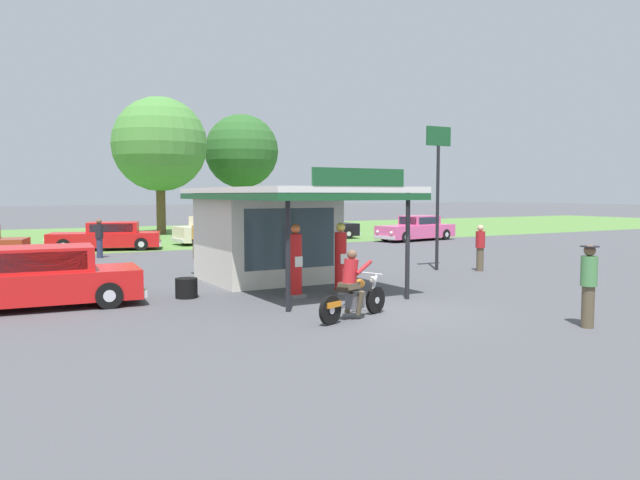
# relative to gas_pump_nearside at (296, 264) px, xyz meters

# --- Properties ---
(ground_plane) EXTENTS (300.00, 300.00, 0.00)m
(ground_plane) POSITION_rel_gas_pump_nearside_xyz_m (1.19, -2.60, -0.92)
(ground_plane) COLOR #4C4C51
(grass_verge_strip) EXTENTS (120.00, 24.00, 0.01)m
(grass_verge_strip) POSITION_rel_gas_pump_nearside_xyz_m (1.19, 27.40, -0.92)
(grass_verge_strip) COLOR #56843D
(grass_verge_strip) RESTS_ON ground
(service_station_kiosk) EXTENTS (4.48, 7.59, 3.46)m
(service_station_kiosk) POSITION_rel_gas_pump_nearside_xyz_m (0.72, 3.05, 0.83)
(service_station_kiosk) COLOR silver
(service_station_kiosk) RESTS_ON ground
(gas_pump_nearside) EXTENTS (0.44, 0.44, 2.01)m
(gas_pump_nearside) POSITION_rel_gas_pump_nearside_xyz_m (0.00, 0.00, 0.00)
(gas_pump_nearside) COLOR slate
(gas_pump_nearside) RESTS_ON ground
(gas_pump_offside) EXTENTS (0.44, 0.44, 2.02)m
(gas_pump_offside) POSITION_rel_gas_pump_nearside_xyz_m (1.43, 0.00, 0.00)
(gas_pump_offside) COLOR slate
(gas_pump_offside) RESTS_ON ground
(motorcycle_with_rider) EXTENTS (2.20, 0.96, 1.58)m
(motorcycle_with_rider) POSITION_rel_gas_pump_nearside_xyz_m (-0.19, -3.18, -0.27)
(motorcycle_with_rider) COLOR black
(motorcycle_with_rider) RESTS_ON ground
(featured_classic_sedan) EXTENTS (5.49, 2.35, 1.52)m
(featured_classic_sedan) POSITION_rel_gas_pump_nearside_xyz_m (-6.35, 1.88, -0.22)
(featured_classic_sedan) COLOR red
(featured_classic_sedan) RESTS_ON ground
(parked_car_back_row_centre_right) EXTENTS (5.04, 2.22, 1.59)m
(parked_car_back_row_centre_right) POSITION_rel_gas_pump_nearside_xyz_m (4.33, 18.28, -0.20)
(parked_car_back_row_centre_right) COLOR beige
(parked_car_back_row_centre_right) RESTS_ON ground
(parked_car_back_row_centre) EXTENTS (5.66, 2.58, 1.51)m
(parked_car_back_row_centre) POSITION_rel_gas_pump_nearside_xyz_m (15.86, 14.67, -0.24)
(parked_car_back_row_centre) COLOR #E55993
(parked_car_back_row_centre) RESTS_ON ground
(parked_car_back_row_far_left) EXTENTS (5.34, 2.40, 1.56)m
(parked_car_back_row_far_left) POSITION_rel_gas_pump_nearside_xyz_m (11.29, 18.80, -0.22)
(parked_car_back_row_far_left) COLOR black
(parked_car_back_row_far_left) RESTS_ON ground
(parked_car_back_row_centre_left) EXTENTS (5.83, 3.41, 1.41)m
(parked_car_back_row_centre_left) POSITION_rel_gas_pump_nearside_xyz_m (-1.81, 17.42, -0.27)
(parked_car_back_row_centre_left) COLOR red
(parked_car_back_row_centre_left) RESTS_ON ground
(bystander_leaning_by_kiosk) EXTENTS (0.34, 0.34, 1.77)m
(bystander_leaning_by_kiosk) POSITION_rel_gas_pump_nearside_xyz_m (3.39, 12.74, 0.02)
(bystander_leaning_by_kiosk) COLOR #2D3351
(bystander_leaning_by_kiosk) RESTS_ON ground
(bystander_strolling_foreground) EXTENTS (0.34, 0.34, 1.69)m
(bystander_strolling_foreground) POSITION_rel_gas_pump_nearside_xyz_m (0.82, 11.20, -0.03)
(bystander_strolling_foreground) COLOR brown
(bystander_strolling_foreground) RESTS_ON ground
(bystander_standing_back_lot) EXTENTS (0.39, 0.39, 1.76)m
(bystander_standing_back_lot) POSITION_rel_gas_pump_nearside_xyz_m (3.66, -6.37, 0.03)
(bystander_standing_back_lot) COLOR brown
(bystander_standing_back_lot) RESTS_ON ground
(bystander_admiring_sedan) EXTENTS (0.34, 0.34, 1.70)m
(bystander_admiring_sedan) POSITION_rel_gas_pump_nearside_xyz_m (8.53, 1.78, -0.03)
(bystander_admiring_sedan) COLOR brown
(bystander_admiring_sedan) RESTS_ON ground
(bystander_chatting_near_pumps) EXTENTS (0.34, 0.34, 1.74)m
(bystander_chatting_near_pumps) POSITION_rel_gas_pump_nearside_xyz_m (-2.83, 13.51, -0.00)
(bystander_chatting_near_pumps) COLOR #2D3351
(bystander_chatting_near_pumps) RESTS_ON ground
(tree_oak_far_right) EXTENTS (6.56, 6.56, 9.58)m
(tree_oak_far_right) POSITION_rel_gas_pump_nearside_xyz_m (3.77, 28.01, 5.35)
(tree_oak_far_right) COLOR brown
(tree_oak_far_right) RESTS_ON ground
(tree_oak_right) EXTENTS (5.80, 5.80, 9.12)m
(tree_oak_right) POSITION_rel_gas_pump_nearside_xyz_m (10.93, 30.53, 5.28)
(tree_oak_right) COLOR brown
(tree_oak_right) RESTS_ON ground
(roadside_pole_sign) EXTENTS (1.10, 0.12, 5.30)m
(roadside_pole_sign) POSITION_rel_gas_pump_nearside_xyz_m (7.34, 2.79, 2.65)
(roadside_pole_sign) COLOR black
(roadside_pole_sign) RESTS_ON ground
(spare_tire_stack) EXTENTS (0.60, 0.60, 0.54)m
(spare_tire_stack) POSITION_rel_gas_pump_nearside_xyz_m (-2.61, 1.44, -0.65)
(spare_tire_stack) COLOR black
(spare_tire_stack) RESTS_ON ground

